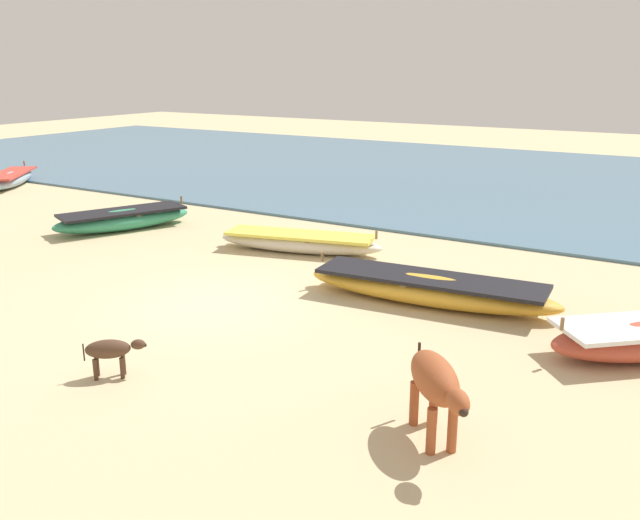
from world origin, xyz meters
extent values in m
plane|color=#CCB789|center=(0.00, 0.00, 0.00)|extent=(80.00, 80.00, 0.00)
cube|color=slate|center=(0.00, 17.06, 0.04)|extent=(60.00, 20.00, 0.08)
ellipsoid|color=beige|center=(-0.63, 4.05, 0.23)|extent=(4.26, 1.95, 0.47)
cube|color=#EAD84C|center=(-0.63, 4.05, 0.43)|extent=(3.77, 1.81, 0.07)
cube|color=olive|center=(-0.33, 4.12, 0.36)|extent=(0.32, 0.82, 0.04)
cylinder|color=olive|center=(1.22, 4.52, 0.57)|extent=(0.06, 0.06, 0.20)
ellipsoid|color=gold|center=(3.53, 2.20, 0.27)|extent=(5.07, 1.54, 0.55)
cube|color=black|center=(3.53, 2.20, 0.51)|extent=(4.47, 1.47, 0.07)
cube|color=olive|center=(3.16, 2.16, 0.42)|extent=(0.20, 0.96, 0.04)
cylinder|color=olive|center=(1.25, 2.00, 0.65)|extent=(0.06, 0.06, 0.20)
ellipsoid|color=#338C66|center=(-6.13, 3.46, 0.28)|extent=(2.57, 3.99, 0.55)
cube|color=black|center=(-6.13, 3.46, 0.51)|extent=(2.36, 3.56, 0.07)
cube|color=olive|center=(-6.02, 3.73, 0.43)|extent=(0.93, 0.49, 0.04)
cylinder|color=olive|center=(-5.43, 5.09, 0.65)|extent=(0.06, 0.06, 0.20)
cube|color=olive|center=(7.23, 1.51, 0.43)|extent=(0.73, 0.80, 0.04)
cylinder|color=olive|center=(6.31, 0.68, 0.66)|extent=(0.06, 0.06, 0.20)
ellipsoid|color=#8CA5B7|center=(-15.13, 6.28, 0.26)|extent=(3.08, 3.61, 0.51)
cube|color=#CC3F33|center=(-15.13, 6.28, 0.47)|extent=(2.79, 3.24, 0.07)
cube|color=olive|center=(-15.30, 6.50, 0.40)|extent=(0.78, 0.63, 0.04)
cylinder|color=olive|center=(-16.17, 7.64, 0.61)|extent=(0.06, 0.06, 0.20)
ellipsoid|color=#9E4C28|center=(5.46, -2.37, 0.81)|extent=(1.13, 1.21, 0.52)
ellipsoid|color=#9E4C28|center=(5.97, -2.97, 0.90)|extent=(0.43, 0.45, 0.28)
sphere|color=#2D2119|center=(6.08, -3.10, 0.87)|extent=(0.15, 0.15, 0.11)
cylinder|color=#9E4C28|center=(5.78, -2.55, 0.30)|extent=(0.12, 0.12, 0.59)
cylinder|color=#9E4C28|center=(5.59, -2.71, 0.30)|extent=(0.12, 0.12, 0.59)
cylinder|color=#9E4C28|center=(5.33, -2.02, 0.30)|extent=(0.12, 0.12, 0.59)
cylinder|color=#9E4C28|center=(5.14, -2.19, 0.30)|extent=(0.12, 0.12, 0.59)
cylinder|color=#2D2119|center=(5.05, -1.89, 0.76)|extent=(0.04, 0.04, 0.49)
ellipsoid|color=#4C3323|center=(0.75, -3.26, 0.45)|extent=(0.67, 0.62, 0.29)
ellipsoid|color=#4C3323|center=(1.09, -2.98, 0.50)|extent=(0.25, 0.24, 0.15)
sphere|color=#2D2119|center=(1.16, -2.92, 0.48)|extent=(0.08, 0.08, 0.06)
cylinder|color=#4C3323|center=(0.85, -3.08, 0.16)|extent=(0.07, 0.07, 0.33)
cylinder|color=#4C3323|center=(0.94, -3.19, 0.16)|extent=(0.07, 0.07, 0.33)
cylinder|color=#4C3323|center=(0.56, -3.32, 0.16)|extent=(0.07, 0.07, 0.33)
cylinder|color=#4C3323|center=(0.65, -3.43, 0.16)|extent=(0.07, 0.07, 0.33)
cylinder|color=#2D2119|center=(0.49, -3.48, 0.42)|extent=(0.02, 0.02, 0.27)
camera|label=1|loc=(8.15, -9.47, 4.45)|focal=38.09mm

